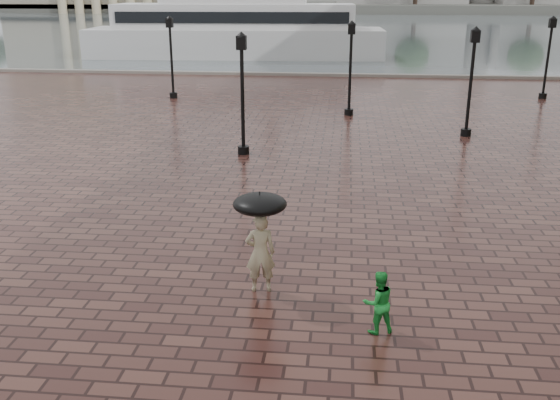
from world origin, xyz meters
name	(u,v)px	position (x,y,z in m)	size (l,w,h in m)	color
ground	(438,275)	(0.00, 0.00, 0.00)	(300.00, 300.00, 0.00)	#341A17
harbour_water	(361,25)	(0.00, 92.00, 0.00)	(240.00, 240.00, 0.00)	#4D585E
quay_edge	(377,77)	(0.00, 32.00, 0.00)	(80.00, 0.60, 0.30)	slate
far_shore	(357,6)	(0.00, 160.00, 1.00)	(300.00, 60.00, 2.00)	#4C4C47
street_lamps	(359,69)	(-1.60, 17.60, 2.33)	(21.44, 14.44, 4.40)	black
adult_pedestrian	(260,253)	(-3.84, -1.12, 0.86)	(0.62, 0.41, 1.71)	tan
child_pedestrian	(378,302)	(-1.46, -2.55, 0.61)	(0.59, 0.46, 1.22)	green
ferry_near	(235,28)	(-12.09, 43.54, 2.57)	(26.30, 7.50, 8.54)	silver
umbrella	(260,204)	(-3.84, -1.12, 1.93)	(1.10, 1.10, 1.15)	black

